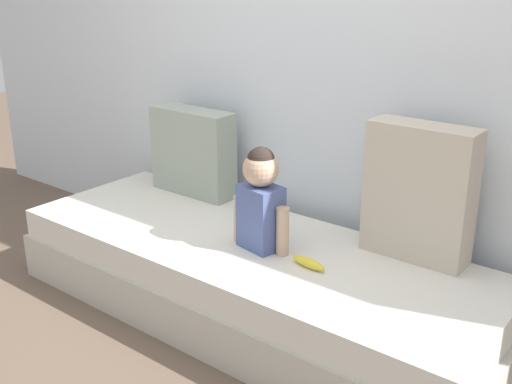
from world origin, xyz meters
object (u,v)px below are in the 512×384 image
at_px(banana, 309,263).
at_px(couch, 250,279).
at_px(throw_pillow_left, 193,152).
at_px(throw_pillow_right, 419,193).
at_px(toddler, 261,198).

bearing_deg(banana, couch, 172.34).
distance_m(throw_pillow_left, throw_pillow_right, 1.31).
height_order(throw_pillow_left, throw_pillow_right, throw_pillow_right).
distance_m(couch, toddler, 0.43).
height_order(throw_pillow_right, banana, throw_pillow_right).
bearing_deg(throw_pillow_left, couch, -26.49).
relative_size(couch, toddler, 5.10).
distance_m(throw_pillow_right, toddler, 0.67).
bearing_deg(throw_pillow_right, throw_pillow_left, 180.00).
bearing_deg(toddler, banana, -6.65).
height_order(throw_pillow_left, banana, throw_pillow_left).
bearing_deg(toddler, couch, 168.74).
xyz_separation_m(couch, throw_pillow_left, (-0.65, 0.33, 0.42)).
distance_m(couch, throw_pillow_right, 0.88).
height_order(throw_pillow_right, toddler, throw_pillow_right).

